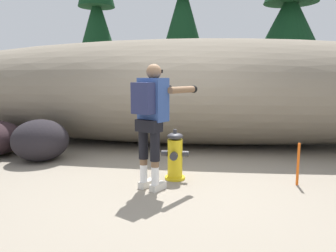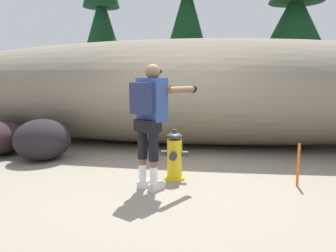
% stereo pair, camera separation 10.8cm
% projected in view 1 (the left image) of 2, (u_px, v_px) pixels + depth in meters
% --- Properties ---
extents(ground_plane, '(56.00, 56.00, 0.04)m').
position_uv_depth(ground_plane, '(169.00, 185.00, 4.76)').
color(ground_plane, gray).
extents(dirt_embankment, '(15.35, 3.20, 2.33)m').
position_uv_depth(dirt_embankment, '(187.00, 92.00, 7.56)').
color(dirt_embankment, '#756B5B').
rests_on(dirt_embankment, ground_plane).
extents(fire_hydrant, '(0.40, 0.35, 0.75)m').
position_uv_depth(fire_hydrant, '(175.00, 157.00, 4.92)').
color(fire_hydrant, gold).
rests_on(fire_hydrant, ground_plane).
extents(utility_worker, '(0.82, 1.03, 1.67)m').
position_uv_depth(utility_worker, '(153.00, 111.00, 4.42)').
color(utility_worker, beige).
rests_on(utility_worker, ground_plane).
extents(boulder_large, '(1.32, 1.30, 0.75)m').
position_uv_depth(boulder_large, '(40.00, 140.00, 5.99)').
color(boulder_large, black).
rests_on(boulder_large, ground_plane).
extents(pine_tree_far_left, '(2.15, 2.15, 7.13)m').
position_uv_depth(pine_tree_far_left, '(97.00, 21.00, 12.88)').
color(pine_tree_far_left, '#47331E').
rests_on(pine_tree_far_left, ground_plane).
extents(pine_tree_left, '(1.85, 1.85, 6.89)m').
position_uv_depth(pine_tree_left, '(183.00, 9.00, 11.46)').
color(pine_tree_left, '#47331E').
rests_on(pine_tree_left, ground_plane).
extents(pine_tree_center, '(2.89, 2.89, 6.51)m').
position_uv_depth(pine_tree_center, '(290.00, 15.00, 11.83)').
color(pine_tree_center, '#47331E').
rests_on(pine_tree_center, ground_plane).
extents(survey_stake, '(0.04, 0.04, 0.60)m').
position_uv_depth(survey_stake, '(298.00, 164.00, 4.66)').
color(survey_stake, '#E55914').
rests_on(survey_stake, ground_plane).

